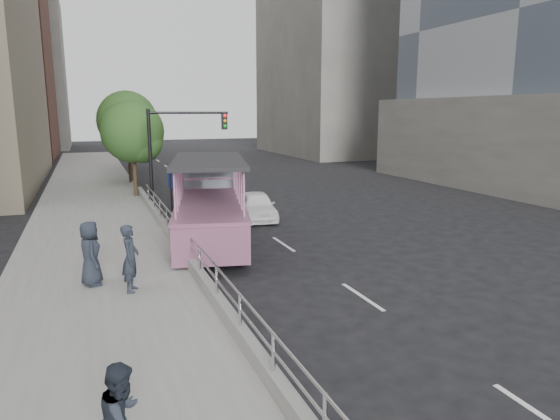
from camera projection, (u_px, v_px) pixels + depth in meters
The scene contains 14 objects.
ground at pixel (301, 279), 15.35m from camera, with size 160.00×160.00×0.00m, color black.
sidewalk at pixel (95, 223), 22.44m from camera, with size 5.50×80.00×0.30m, color #9B9B96.
kerb_wall at pixel (187, 257), 15.98m from camera, with size 0.24×30.00×0.36m, color #A4A5A0.
guardrail at pixel (186, 237), 15.85m from camera, with size 0.07×22.00×0.71m.
duck_boat at pixel (210, 208), 20.19m from camera, with size 4.56×10.34×3.34m.
car at pixel (257, 206), 23.73m from camera, with size 1.56×3.87×1.32m, color white.
pedestrian_near at pixel (130, 258), 13.29m from camera, with size 0.67×0.44×1.83m, color #262D38.
pedestrian_far at pixel (90, 253), 13.77m from camera, with size 0.89×0.58×1.82m, color #262D38.
parking_sign at pixel (171, 191), 20.88m from camera, with size 0.14×0.63×2.83m.
traffic_signal at pixel (174, 143), 25.50m from camera, with size 4.20×0.32×5.20m.
street_tree_near at pixel (135, 134), 28.01m from camera, with size 3.52×3.52×5.72m.
street_tree_far at pixel (129, 123), 33.48m from camera, with size 3.97×3.97×6.45m.
midrise_stone_a at pixel (361, 19), 59.87m from camera, with size 20.00×20.00×32.00m, color gray.
midrise_stone_b at pixel (0, 74), 66.32m from camera, with size 16.00×14.00×20.00m, color gray.
Camera 1 is at (-5.87, -13.43, 5.06)m, focal length 32.00 mm.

